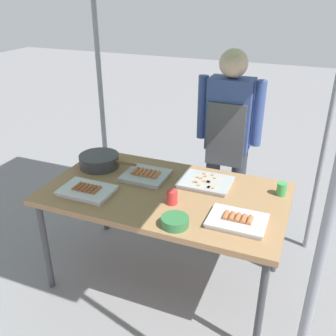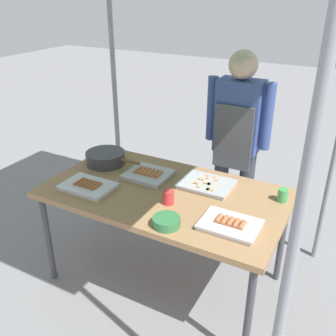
% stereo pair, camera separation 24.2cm
% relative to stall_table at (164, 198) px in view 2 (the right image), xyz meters
% --- Properties ---
extents(ground_plane, '(18.00, 18.00, 0.00)m').
position_rel_stall_table_xyz_m(ground_plane, '(0.00, 0.00, -0.70)').
color(ground_plane, slate).
extents(stall_table, '(1.60, 0.90, 0.75)m').
position_rel_stall_table_xyz_m(stall_table, '(0.00, 0.00, 0.00)').
color(stall_table, '#9E724C').
rests_on(stall_table, ground).
extents(tray_grilled_sausages, '(0.35, 0.24, 0.05)m').
position_rel_stall_table_xyz_m(tray_grilled_sausages, '(-0.47, -0.22, 0.07)').
color(tray_grilled_sausages, silver).
rests_on(tray_grilled_sausages, stall_table).
extents(tray_meat_skewers, '(0.35, 0.27, 0.04)m').
position_rel_stall_table_xyz_m(tray_meat_skewers, '(0.22, 0.19, 0.07)').
color(tray_meat_skewers, '#ADADB2').
rests_on(tray_meat_skewers, stall_table).
extents(tray_pork_links, '(0.31, 0.28, 0.05)m').
position_rel_stall_table_xyz_m(tray_pork_links, '(-0.20, 0.13, 0.07)').
color(tray_pork_links, '#ADADB2').
rests_on(tray_pork_links, stall_table).
extents(tray_spring_rolls, '(0.33, 0.25, 0.05)m').
position_rel_stall_table_xyz_m(tray_spring_rolls, '(0.53, -0.19, 0.07)').
color(tray_spring_rolls, silver).
rests_on(tray_spring_rolls, stall_table).
extents(cooking_wok, '(0.46, 0.30, 0.10)m').
position_rel_stall_table_xyz_m(cooking_wok, '(-0.61, 0.17, 0.10)').
color(cooking_wok, '#38383A').
rests_on(cooking_wok, stall_table).
extents(condiment_bowl, '(0.16, 0.16, 0.06)m').
position_rel_stall_table_xyz_m(condiment_bowl, '(0.20, -0.35, 0.08)').
color(condiment_bowl, '#33723F').
rests_on(condiment_bowl, stall_table).
extents(drink_cup_near_edge, '(0.07, 0.07, 0.09)m').
position_rel_stall_table_xyz_m(drink_cup_near_edge, '(0.10, -0.13, 0.10)').
color(drink_cup_near_edge, red).
rests_on(drink_cup_near_edge, stall_table).
extents(drink_cup_by_wok, '(0.06, 0.06, 0.09)m').
position_rel_stall_table_xyz_m(drink_cup_by_wok, '(0.72, 0.24, 0.10)').
color(drink_cup_by_wok, '#3F994C').
rests_on(drink_cup_by_wok, stall_table).
extents(vendor_woman, '(0.52, 0.23, 1.58)m').
position_rel_stall_table_xyz_m(vendor_woman, '(0.22, 0.78, 0.24)').
color(vendor_woman, '#333842').
rests_on(vendor_woman, ground).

